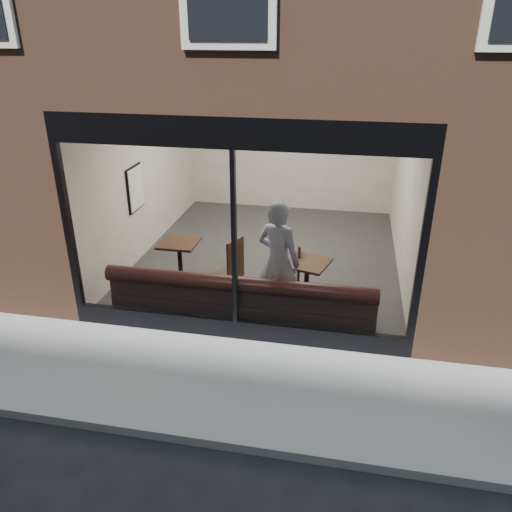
% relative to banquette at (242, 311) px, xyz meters
% --- Properties ---
extents(ground, '(120.00, 120.00, 0.00)m').
position_rel_banquette_xyz_m(ground, '(0.00, -2.45, -0.23)').
color(ground, black).
rests_on(ground, ground).
extents(sidewalk_near, '(40.00, 2.00, 0.01)m').
position_rel_banquette_xyz_m(sidewalk_near, '(0.00, -1.45, -0.22)').
color(sidewalk_near, gray).
rests_on(sidewalk_near, ground).
extents(kerb_near, '(40.00, 0.10, 0.12)m').
position_rel_banquette_xyz_m(kerb_near, '(0.00, -2.50, -0.17)').
color(kerb_near, gray).
rests_on(kerb_near, ground).
extents(host_building_pier_left, '(2.50, 12.00, 3.20)m').
position_rel_banquette_xyz_m(host_building_pier_left, '(-3.75, 5.55, 1.38)').
color(host_building_pier_left, brown).
rests_on(host_building_pier_left, ground).
extents(host_building_pier_right, '(2.50, 12.00, 3.20)m').
position_rel_banquette_xyz_m(host_building_pier_right, '(3.75, 5.55, 1.38)').
color(host_building_pier_right, brown).
rests_on(host_building_pier_right, ground).
extents(host_building_backfill, '(5.00, 6.00, 3.20)m').
position_rel_banquette_xyz_m(host_building_backfill, '(0.00, 8.55, 1.38)').
color(host_building_backfill, brown).
rests_on(host_building_backfill, ground).
extents(cafe_floor, '(6.00, 6.00, 0.00)m').
position_rel_banquette_xyz_m(cafe_floor, '(0.00, 2.55, -0.21)').
color(cafe_floor, '#2D2D30').
rests_on(cafe_floor, ground).
extents(cafe_ceiling, '(6.00, 6.00, 0.00)m').
position_rel_banquette_xyz_m(cafe_ceiling, '(0.00, 2.55, 2.97)').
color(cafe_ceiling, white).
rests_on(cafe_ceiling, host_building_upper).
extents(cafe_wall_back, '(5.00, 0.00, 5.00)m').
position_rel_banquette_xyz_m(cafe_wall_back, '(0.00, 5.54, 1.37)').
color(cafe_wall_back, beige).
rests_on(cafe_wall_back, ground).
extents(cafe_wall_left, '(0.00, 6.00, 6.00)m').
position_rel_banquette_xyz_m(cafe_wall_left, '(-2.49, 2.55, 1.37)').
color(cafe_wall_left, beige).
rests_on(cafe_wall_left, ground).
extents(cafe_wall_right, '(0.00, 6.00, 6.00)m').
position_rel_banquette_xyz_m(cafe_wall_right, '(2.49, 2.55, 1.37)').
color(cafe_wall_right, beige).
rests_on(cafe_wall_right, ground).
extents(storefront_kick, '(5.00, 0.10, 0.30)m').
position_rel_banquette_xyz_m(storefront_kick, '(0.00, -0.40, -0.08)').
color(storefront_kick, black).
rests_on(storefront_kick, ground).
extents(storefront_header, '(5.00, 0.10, 0.40)m').
position_rel_banquette_xyz_m(storefront_header, '(0.00, -0.40, 2.77)').
color(storefront_header, black).
rests_on(storefront_header, host_building_upper).
extents(storefront_mullion, '(0.06, 0.10, 2.50)m').
position_rel_banquette_xyz_m(storefront_mullion, '(0.00, -0.40, 1.32)').
color(storefront_mullion, black).
rests_on(storefront_mullion, storefront_kick).
extents(storefront_glass, '(4.80, 0.00, 4.80)m').
position_rel_banquette_xyz_m(storefront_glass, '(0.00, -0.43, 1.33)').
color(storefront_glass, white).
rests_on(storefront_glass, storefront_kick).
extents(banquette, '(4.00, 0.55, 0.45)m').
position_rel_banquette_xyz_m(banquette, '(0.00, 0.00, 0.00)').
color(banquette, black).
rests_on(banquette, cafe_floor).
extents(person, '(0.82, 0.69, 1.93)m').
position_rel_banquette_xyz_m(person, '(0.51, 0.32, 0.74)').
color(person, '#A6B6D7').
rests_on(person, cafe_floor).
extents(cafe_table_left, '(0.65, 0.65, 0.04)m').
position_rel_banquette_xyz_m(cafe_table_left, '(-1.39, 1.20, 0.52)').
color(cafe_table_left, '#332213').
rests_on(cafe_table_left, cafe_floor).
extents(cafe_table_right, '(0.81, 0.81, 0.04)m').
position_rel_banquette_xyz_m(cafe_table_right, '(0.91, 0.81, 0.52)').
color(cafe_table_right, '#332213').
rests_on(cafe_table_right, cafe_floor).
extents(cafe_chair_left, '(0.58, 0.58, 0.04)m').
position_rel_banquette_xyz_m(cafe_chair_left, '(-0.51, 1.12, 0.01)').
color(cafe_chair_left, '#332213').
rests_on(cafe_chair_left, cafe_floor).
extents(cafe_chair_right, '(0.43, 0.43, 0.04)m').
position_rel_banquette_xyz_m(cafe_chair_right, '(0.55, 1.11, 0.01)').
color(cafe_chair_right, '#332213').
rests_on(cafe_chair_right, cafe_floor).
extents(wall_poster, '(0.02, 0.59, 0.78)m').
position_rel_banquette_xyz_m(wall_poster, '(-2.45, 1.97, 1.22)').
color(wall_poster, white).
rests_on(wall_poster, cafe_wall_left).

